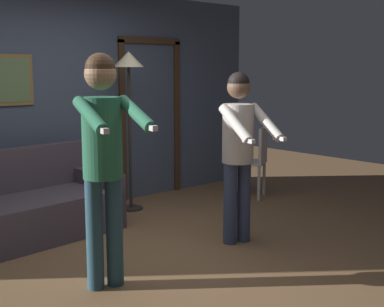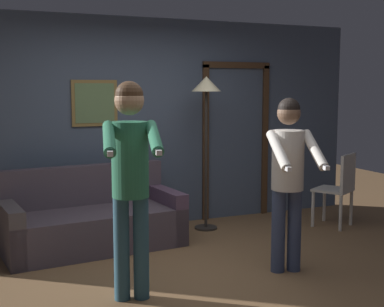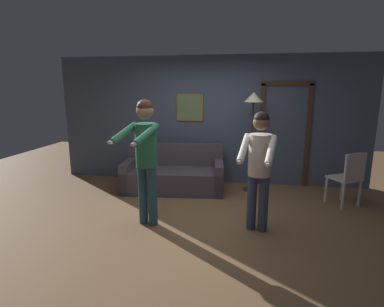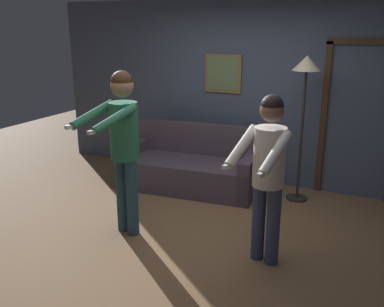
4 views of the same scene
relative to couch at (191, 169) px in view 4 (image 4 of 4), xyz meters
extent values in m
plane|color=brown|center=(0.60, -1.32, -0.28)|extent=(12.00, 12.00, 0.00)
cube|color=#4B596F|center=(0.60, 0.70, 1.02)|extent=(6.40, 0.06, 2.60)
cube|color=olive|center=(0.21, 0.65, 1.28)|extent=(0.55, 0.02, 0.55)
cube|color=#6B8957|center=(0.21, 0.64, 1.28)|extent=(0.47, 0.01, 0.47)
cube|color=#4C331E|center=(1.66, 0.65, 0.74)|extent=(0.08, 0.04, 2.04)
cube|color=#4C331E|center=(2.11, 0.65, 1.76)|extent=(0.98, 0.04, 0.08)
cube|color=#4F434D|center=(0.00, -0.04, -0.07)|extent=(1.97, 1.02, 0.42)
cube|color=#4F434D|center=(-0.03, 0.31, 0.37)|extent=(1.90, 0.32, 0.45)
cube|color=#51484C|center=(-0.86, -0.13, 0.01)|extent=(0.24, 0.86, 0.58)
cube|color=#553F55|center=(0.87, 0.04, 0.01)|extent=(0.24, 0.86, 0.58)
cylinder|color=#332D28|center=(1.47, 0.22, -0.27)|extent=(0.28, 0.28, 0.02)
cylinder|color=#332D28|center=(1.47, 0.22, 0.58)|extent=(0.04, 0.04, 1.68)
cone|color=#F9EAB7|center=(1.47, 0.22, 1.51)|extent=(0.36, 0.36, 0.18)
cylinder|color=#2B5265|center=(-0.10, -1.54, 0.15)|extent=(0.13, 0.13, 0.86)
cylinder|color=#2B5265|center=(0.05, -1.57, 0.15)|extent=(0.13, 0.13, 0.86)
cylinder|color=#286B4C|center=(-0.02, -1.56, 0.89)|extent=(0.30, 0.30, 0.61)
sphere|color=#9E7556|center=(-0.02, -1.56, 1.37)|extent=(0.24, 0.24, 0.24)
sphere|color=#382314|center=(-0.02, -1.56, 1.41)|extent=(0.23, 0.23, 0.23)
cylinder|color=#286B4C|center=(-0.25, -1.77, 1.09)|extent=(0.21, 0.55, 0.24)
cube|color=white|center=(-0.31, -2.02, 1.01)|extent=(0.07, 0.16, 0.04)
cylinder|color=#286B4C|center=(0.08, -1.85, 1.09)|extent=(0.21, 0.55, 0.24)
cube|color=white|center=(0.02, -2.10, 1.01)|extent=(0.07, 0.16, 0.04)
cylinder|color=#3A486C|center=(1.45, -1.47, 0.12)|extent=(0.13, 0.13, 0.79)
cylinder|color=#3A486C|center=(1.60, -1.50, 0.12)|extent=(0.13, 0.13, 0.79)
cylinder|color=silver|center=(1.52, -1.48, 0.79)|extent=(0.30, 0.30, 0.56)
sphere|color=brown|center=(1.52, -1.48, 1.23)|extent=(0.22, 0.22, 0.22)
sphere|color=black|center=(1.52, -1.48, 1.27)|extent=(0.21, 0.21, 0.21)
cylinder|color=silver|center=(1.31, -1.65, 0.91)|extent=(0.19, 0.48, 0.34)
cube|color=white|center=(1.27, -1.86, 0.78)|extent=(0.07, 0.16, 0.04)
cylinder|color=silver|center=(1.64, -1.73, 0.91)|extent=(0.19, 0.48, 0.34)
cube|color=white|center=(1.60, -1.93, 0.78)|extent=(0.07, 0.16, 0.04)
camera|label=1|loc=(-2.16, -4.96, 1.40)|focal=50.00mm
camera|label=2|loc=(-1.25, -5.67, 1.47)|focal=50.00mm
camera|label=3|loc=(1.27, -5.47, 1.65)|focal=28.00mm
camera|label=4|loc=(2.51, -5.18, 1.96)|focal=40.00mm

